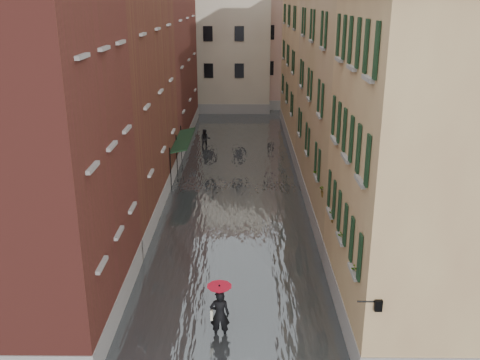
{
  "coord_description": "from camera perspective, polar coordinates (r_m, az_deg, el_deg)",
  "views": [
    {
      "loc": [
        0.52,
        -19.3,
        11.32
      ],
      "look_at": [
        0.31,
        4.94,
        3.0
      ],
      "focal_mm": 40.0,
      "sensor_mm": 36.0,
      "label": 1
    }
  ],
  "objects": [
    {
      "name": "building_left_far",
      "position": [
        44.16,
        -9.57,
        13.07
      ],
      "size": [
        6.0,
        16.0,
        14.0
      ],
      "primitive_type": "cube",
      "color": "maroon",
      "rests_on": "ground"
    },
    {
      "name": "building_right_far",
      "position": [
        44.14,
        9.11,
        11.46
      ],
      "size": [
        6.0,
        16.0,
        11.5
      ],
      "primitive_type": "cube",
      "color": "#A37C54",
      "rests_on": "ground"
    },
    {
      "name": "building_right_near",
      "position": [
        19.3,
        20.09,
        0.97
      ],
      "size": [
        6.0,
        8.0,
        11.5
      ],
      "primitive_type": "cube",
      "color": "#A37C54",
      "rests_on": "ground"
    },
    {
      "name": "building_left_near",
      "position": [
        19.47,
        -22.28,
        3.17
      ],
      "size": [
        6.0,
        8.0,
        13.0
      ],
      "primitive_type": "cube",
      "color": "maroon",
      "rests_on": "ground"
    },
    {
      "name": "awning_near",
      "position": [
        33.73,
        -6.36,
        3.62
      ],
      "size": [
        1.09,
        3.19,
        2.8
      ],
      "color": "black",
      "rests_on": "ground"
    },
    {
      "name": "building_left_mid",
      "position": [
        29.72,
        -14.34,
        8.54
      ],
      "size": [
        6.0,
        14.0,
        12.5
      ],
      "primitive_type": "cube",
      "color": "#562F1B",
      "rests_on": "ground"
    },
    {
      "name": "pedestrian_main",
      "position": [
        18.88,
        -2.19,
        -13.5
      ],
      "size": [
        0.87,
        0.87,
        2.06
      ],
      "color": "black",
      "rests_on": "ground"
    },
    {
      "name": "building_right_mid",
      "position": [
        29.43,
        13.37,
        9.01
      ],
      "size": [
        6.0,
        14.0,
        13.0
      ],
      "primitive_type": "cube",
      "color": "tan",
      "rests_on": "ground"
    },
    {
      "name": "ground",
      "position": [
        22.38,
        -0.93,
        -11.45
      ],
      "size": [
        120.0,
        120.0,
        0.0
      ],
      "primitive_type": "plane",
      "color": "#505052",
      "rests_on": "ground"
    },
    {
      "name": "building_end_pink",
      "position": [
        59.79,
        5.91,
        13.74
      ],
      "size": [
        10.0,
        9.0,
        12.0
      ],
      "primitive_type": "cube",
      "color": "tan",
      "rests_on": "ground"
    },
    {
      "name": "pedestrian_far",
      "position": [
        41.87,
        -3.73,
        4.36
      ],
      "size": [
        0.84,
        0.68,
        1.61
      ],
      "primitive_type": "imported",
      "rotation": [
        0.0,
        0.0,
        0.09
      ],
      "color": "black",
      "rests_on": "ground"
    },
    {
      "name": "wall_lantern",
      "position": [
        16.14,
        14.43,
        -12.73
      ],
      "size": [
        0.71,
        0.22,
        0.35
      ],
      "color": "black",
      "rests_on": "ground"
    },
    {
      "name": "awning_far",
      "position": [
        36.48,
        -5.86,
        4.79
      ],
      "size": [
        1.09,
        2.73,
        2.8
      ],
      "color": "black",
      "rests_on": "ground"
    },
    {
      "name": "floodwater",
      "position": [
        34.2,
        -0.41,
        -0.21
      ],
      "size": [
        10.0,
        60.0,
        0.2
      ],
      "primitive_type": "cube",
      "color": "#4D5255",
      "rests_on": "ground"
    },
    {
      "name": "window_planters",
      "position": [
        21.45,
        10.13,
        -2.72
      ],
      "size": [
        0.59,
        10.52,
        0.84
      ],
      "color": "#986331",
      "rests_on": "ground"
    },
    {
      "name": "building_end_cream",
      "position": [
        57.61,
        -3.11,
        14.12
      ],
      "size": [
        12.0,
        9.0,
        13.0
      ],
      "primitive_type": "cube",
      "color": "beige",
      "rests_on": "ground"
    }
  ]
}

